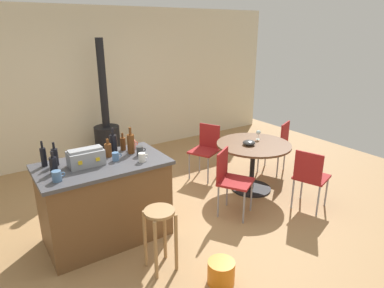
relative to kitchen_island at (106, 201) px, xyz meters
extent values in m
plane|color=#A37A4C|center=(0.82, -0.11, -0.47)|extent=(8.80, 8.80, 0.00)
cube|color=beige|center=(0.82, 2.71, 0.88)|extent=(8.00, 0.10, 2.70)
cube|color=brown|center=(0.00, 0.00, -0.02)|extent=(1.33, 0.73, 0.90)
cube|color=#424247|center=(0.00, 0.00, 0.45)|extent=(1.39, 0.79, 0.04)
cylinder|color=#A37A4C|center=(0.37, -0.71, -0.15)|extent=(0.04, 0.04, 0.64)
cylinder|color=#A37A4C|center=(0.14, -0.71, -0.15)|extent=(0.04, 0.04, 0.64)
cylinder|color=#A37A4C|center=(0.14, -0.93, -0.15)|extent=(0.04, 0.04, 0.64)
cylinder|color=#A37A4C|center=(0.37, -0.93, -0.15)|extent=(0.04, 0.04, 0.64)
cylinder|color=#A37A4C|center=(0.25, -0.82, 0.18)|extent=(0.30, 0.30, 0.03)
cylinder|color=black|center=(2.26, -0.01, -0.46)|extent=(0.59, 0.59, 0.02)
cylinder|color=black|center=(2.26, -0.01, -0.12)|extent=(0.07, 0.07, 0.70)
cylinder|color=brown|center=(2.26, -0.01, 0.25)|extent=(1.08, 1.08, 0.03)
cube|color=maroon|center=(1.90, 0.73, -0.01)|extent=(0.53, 0.53, 0.03)
cube|color=maroon|center=(2.07, 0.81, 0.19)|extent=(0.18, 0.33, 0.40)
cylinder|color=gray|center=(2.12, 0.65, -0.25)|extent=(0.02, 0.02, 0.44)
cylinder|color=gray|center=(1.97, 0.96, -0.25)|extent=(0.02, 0.02, 0.44)
cylinder|color=gray|center=(1.67, 0.81, -0.25)|extent=(0.02, 0.02, 0.44)
cylinder|color=gray|center=(1.82, 0.50, -0.25)|extent=(0.02, 0.02, 0.44)
cube|color=maroon|center=(1.57, -0.43, -0.01)|extent=(0.55, 0.55, 0.03)
cube|color=maroon|center=(1.47, -0.27, 0.19)|extent=(0.32, 0.21, 0.40)
cylinder|color=gray|center=(1.63, -0.19, -0.25)|extent=(0.02, 0.02, 0.45)
cylinder|color=gray|center=(1.34, -0.37, -0.25)|extent=(0.02, 0.02, 0.45)
cylinder|color=gray|center=(1.51, -0.66, -0.25)|extent=(0.02, 0.02, 0.45)
cylinder|color=gray|center=(1.80, -0.49, -0.25)|extent=(0.02, 0.02, 0.45)
cube|color=maroon|center=(2.53, -0.85, -0.03)|extent=(0.51, 0.51, 0.03)
cube|color=maroon|center=(2.35, -0.91, 0.17)|extent=(0.14, 0.35, 0.40)
cylinder|color=gray|center=(2.32, -0.74, -0.26)|extent=(0.02, 0.02, 0.43)
cylinder|color=gray|center=(2.43, -1.06, -0.26)|extent=(0.02, 0.02, 0.43)
cylinder|color=gray|center=(2.75, -0.96, -0.26)|extent=(0.02, 0.02, 0.43)
cylinder|color=gray|center=(2.64, -0.63, -0.26)|extent=(0.02, 0.02, 0.43)
cube|color=maroon|center=(3.03, 0.32, 0.01)|extent=(0.53, 0.53, 0.03)
cube|color=maroon|center=(3.10, 0.15, 0.21)|extent=(0.34, 0.16, 0.40)
cylinder|color=gray|center=(2.94, 0.10, -0.24)|extent=(0.02, 0.02, 0.46)
cylinder|color=gray|center=(3.25, 0.23, -0.24)|extent=(0.02, 0.02, 0.46)
cylinder|color=gray|center=(3.12, 0.54, -0.24)|extent=(0.02, 0.02, 0.46)
cylinder|color=gray|center=(2.80, 0.41, -0.24)|extent=(0.02, 0.02, 0.46)
cylinder|color=black|center=(0.84, 2.21, -0.44)|extent=(0.37, 0.37, 0.06)
cylinder|color=black|center=(0.84, 2.21, -0.10)|extent=(0.44, 0.44, 0.62)
cube|color=#2D2826|center=(0.84, 1.99, -0.10)|extent=(0.20, 0.02, 0.20)
cylinder|color=black|center=(0.84, 2.21, 0.96)|extent=(0.13, 0.13, 1.50)
cube|color=gray|center=(-0.16, 0.03, 0.55)|extent=(0.37, 0.20, 0.17)
cube|color=gray|center=(-0.16, 0.03, 0.64)|extent=(0.35, 0.12, 0.02)
cube|color=yellow|center=(-0.25, -0.08, 0.55)|extent=(0.04, 0.01, 0.04)
cube|color=yellow|center=(-0.07, -0.08, 0.55)|extent=(0.04, 0.01, 0.04)
cylinder|color=#603314|center=(0.13, 0.14, 0.54)|extent=(0.08, 0.08, 0.15)
cylinder|color=#603314|center=(0.13, 0.14, 0.65)|extent=(0.03, 0.03, 0.06)
cylinder|color=black|center=(-0.54, 0.25, 0.57)|extent=(0.06, 0.06, 0.20)
cylinder|color=black|center=(-0.54, 0.25, 0.71)|extent=(0.02, 0.02, 0.08)
cylinder|color=#603314|center=(0.35, 0.25, 0.54)|extent=(0.06, 0.06, 0.15)
cylinder|color=#603314|center=(0.35, 0.25, 0.65)|extent=(0.02, 0.02, 0.06)
cylinder|color=black|center=(-0.43, 0.20, 0.56)|extent=(0.07, 0.07, 0.19)
cylinder|color=black|center=(-0.43, 0.20, 0.69)|extent=(0.03, 0.03, 0.07)
cylinder|color=#603314|center=(0.39, 0.10, 0.58)|extent=(0.08, 0.08, 0.22)
cylinder|color=#603314|center=(0.39, 0.10, 0.73)|extent=(0.03, 0.03, 0.09)
cylinder|color=black|center=(-0.49, 0.00, 0.55)|extent=(0.08, 0.08, 0.17)
cylinder|color=black|center=(-0.49, 0.00, 0.67)|extent=(0.03, 0.03, 0.07)
cylinder|color=black|center=(0.23, 0.22, 0.58)|extent=(0.08, 0.08, 0.22)
cylinder|color=black|center=(0.23, 0.22, 0.73)|extent=(0.03, 0.03, 0.08)
cylinder|color=#4C7099|center=(-0.52, -0.21, 0.52)|extent=(0.09, 0.09, 0.10)
torus|color=#4C7099|center=(-0.46, -0.21, 0.52)|extent=(0.05, 0.01, 0.05)
cylinder|color=#4C7099|center=(0.15, -0.02, 0.51)|extent=(0.07, 0.07, 0.09)
torus|color=#4C7099|center=(0.20, -0.02, 0.52)|extent=(0.05, 0.01, 0.05)
cylinder|color=#383838|center=(0.44, -0.02, 0.52)|extent=(0.08, 0.08, 0.11)
torus|color=#383838|center=(0.49, -0.02, 0.53)|extent=(0.05, 0.01, 0.05)
cylinder|color=white|center=(0.38, -0.21, 0.52)|extent=(0.08, 0.08, 0.10)
torus|color=white|center=(0.43, -0.21, 0.52)|extent=(0.05, 0.01, 0.05)
cylinder|color=#DB6651|center=(0.47, 0.23, 0.52)|extent=(0.07, 0.07, 0.11)
torus|color=#DB6651|center=(0.52, 0.23, 0.53)|extent=(0.05, 0.01, 0.05)
cylinder|color=silver|center=(2.45, 0.10, 0.26)|extent=(0.06, 0.06, 0.00)
cylinder|color=silver|center=(2.45, 0.10, 0.30)|extent=(0.01, 0.01, 0.08)
ellipsoid|color=silver|center=(2.45, 0.10, 0.37)|extent=(0.07, 0.07, 0.06)
ellipsoid|color=#383838|center=(2.15, -0.02, 0.30)|extent=(0.18, 0.18, 0.07)
cylinder|color=orange|center=(0.62, -1.33, -0.35)|extent=(0.26, 0.26, 0.24)
camera|label=1|loc=(-1.08, -3.37, 1.86)|focal=31.59mm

